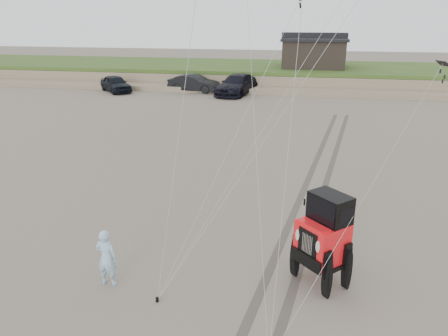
{
  "coord_description": "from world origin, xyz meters",
  "views": [
    {
      "loc": [
        1.42,
        -8.92,
        6.92
      ],
      "look_at": [
        -0.79,
        3.0,
        2.6
      ],
      "focal_mm": 35.0,
      "sensor_mm": 36.0,
      "label": 1
    }
  ],
  "objects_px": {
    "jeep": "(321,249)",
    "man": "(106,258)",
    "truck_c": "(237,85)",
    "cabin": "(313,52)",
    "truck_b": "(194,83)",
    "truck_a": "(116,84)"
  },
  "relations": [
    {
      "from": "truck_b",
      "to": "jeep",
      "type": "distance_m",
      "value": 30.81
    },
    {
      "from": "truck_b",
      "to": "jeep",
      "type": "height_order",
      "value": "jeep"
    },
    {
      "from": "truck_a",
      "to": "cabin",
      "type": "bearing_deg",
      "value": -19.8
    },
    {
      "from": "truck_a",
      "to": "truck_c",
      "type": "bearing_deg",
      "value": -39.9
    },
    {
      "from": "truck_b",
      "to": "truck_c",
      "type": "distance_m",
      "value": 4.12
    },
    {
      "from": "man",
      "to": "truck_a",
      "type": "bearing_deg",
      "value": -62.88
    },
    {
      "from": "cabin",
      "to": "truck_b",
      "type": "height_order",
      "value": "cabin"
    },
    {
      "from": "truck_c",
      "to": "man",
      "type": "relative_size",
      "value": 3.69
    },
    {
      "from": "truck_b",
      "to": "man",
      "type": "xyz_separation_m",
      "value": [
        5.21,
        -29.99,
        0.02
      ]
    },
    {
      "from": "truck_b",
      "to": "jeep",
      "type": "relative_size",
      "value": 0.87
    },
    {
      "from": "jeep",
      "to": "man",
      "type": "relative_size",
      "value": 3.37
    },
    {
      "from": "truck_a",
      "to": "truck_b",
      "type": "height_order",
      "value": "truck_b"
    },
    {
      "from": "cabin",
      "to": "man",
      "type": "distance_m",
      "value": 37.07
    },
    {
      "from": "jeep",
      "to": "man",
      "type": "bearing_deg",
      "value": -122.6
    },
    {
      "from": "truck_c",
      "to": "jeep",
      "type": "relative_size",
      "value": 1.09
    },
    {
      "from": "cabin",
      "to": "jeep",
      "type": "xyz_separation_m",
      "value": [
        0.11,
        -35.44,
        -2.22
      ]
    },
    {
      "from": "truck_b",
      "to": "truck_a",
      "type": "bearing_deg",
      "value": 109.5
    },
    {
      "from": "truck_c",
      "to": "cabin",
      "type": "bearing_deg",
      "value": 60.23
    },
    {
      "from": "cabin",
      "to": "truck_c",
      "type": "relative_size",
      "value": 1.07
    },
    {
      "from": "cabin",
      "to": "truck_b",
      "type": "xyz_separation_m",
      "value": [
        -10.69,
        -6.59,
        -2.45
      ]
    },
    {
      "from": "cabin",
      "to": "truck_a",
      "type": "xyz_separation_m",
      "value": [
        -17.83,
        -7.93,
        -2.49
      ]
    },
    {
      "from": "man",
      "to": "truck_c",
      "type": "bearing_deg",
      "value": -83.98
    }
  ]
}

